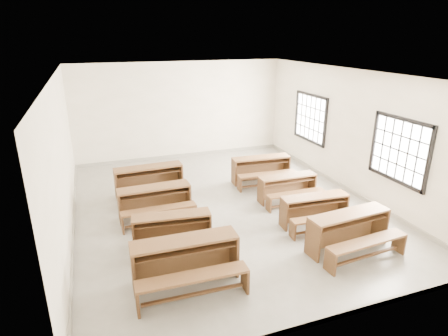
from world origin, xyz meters
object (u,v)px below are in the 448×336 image
object	(u,v)px
desk_set_5	(315,208)
desk_set_1	(172,229)
desk_set_4	(350,229)
desk_set_7	(262,168)
desk_set_3	(149,179)
desk_set_0	(186,259)
desk_set_2	(155,200)
desk_set_6	(288,186)

from	to	relation	value
desk_set_5	desk_set_1	bearing A→B (deg)	-179.15
desk_set_4	desk_set_7	bearing A→B (deg)	86.75
desk_set_4	desk_set_7	size ratio (longest dim) A/B	1.04
desk_set_1	desk_set_4	size ratio (longest dim) A/B	0.92
desk_set_1	desk_set_3	world-z (taller)	desk_set_3
desk_set_5	desk_set_7	bearing A→B (deg)	94.10
desk_set_4	desk_set_1	bearing A→B (deg)	154.15
desk_set_0	desk_set_2	bearing A→B (deg)	92.98
desk_set_0	desk_set_7	size ratio (longest dim) A/B	1.06
desk_set_2	desk_set_4	bearing A→B (deg)	-39.56
desk_set_3	desk_set_7	distance (m)	3.15
desk_set_1	desk_set_4	bearing A→B (deg)	-14.59
desk_set_1	desk_set_6	size ratio (longest dim) A/B	1.08
desk_set_6	desk_set_3	bearing A→B (deg)	155.35
desk_set_6	desk_set_1	bearing A→B (deg)	-159.18
desk_set_5	desk_set_6	world-z (taller)	desk_set_5
desk_set_1	desk_set_3	size ratio (longest dim) A/B	0.91
desk_set_5	desk_set_6	size ratio (longest dim) A/B	1.04
desk_set_5	desk_set_7	world-z (taller)	desk_set_7
desk_set_0	desk_set_1	distance (m)	1.21
desk_set_6	desk_set_7	size ratio (longest dim) A/B	0.88
desk_set_2	desk_set_6	bearing A→B (deg)	-4.46
desk_set_2	desk_set_3	size ratio (longest dim) A/B	0.93
desk_set_2	desk_set_6	distance (m)	3.33
desk_set_1	desk_set_7	size ratio (longest dim) A/B	0.95
desk_set_6	desk_set_5	bearing A→B (deg)	-92.13
desk_set_0	desk_set_5	xyz separation A→B (m)	(3.19, 1.05, -0.07)
desk_set_0	desk_set_3	distance (m)	3.92
desk_set_1	desk_set_7	bearing A→B (deg)	46.02
desk_set_2	desk_set_5	bearing A→B (deg)	-26.31
desk_set_2	desk_set_7	bearing A→B (deg)	19.10
desk_set_1	desk_set_5	size ratio (longest dim) A/B	1.04
desk_set_1	desk_set_2	world-z (taller)	desk_set_2
desk_set_1	desk_set_3	distance (m)	2.72
desk_set_0	desk_set_2	xyz separation A→B (m)	(-0.06, 2.60, -0.04)
desk_set_4	desk_set_6	xyz separation A→B (m)	(0.01, 2.45, -0.06)
desk_set_1	desk_set_5	distance (m)	3.17
desk_set_1	desk_set_0	bearing A→B (deg)	-84.39
desk_set_0	desk_set_5	bearing A→B (deg)	19.79
desk_set_0	desk_set_5	world-z (taller)	desk_set_0
desk_set_0	desk_set_6	distance (m)	4.04
desk_set_4	desk_set_5	distance (m)	1.11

